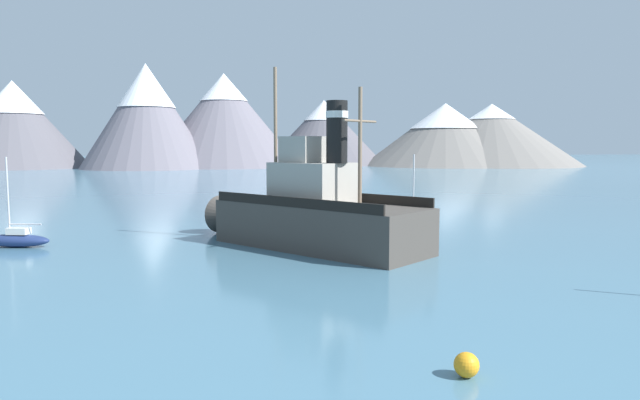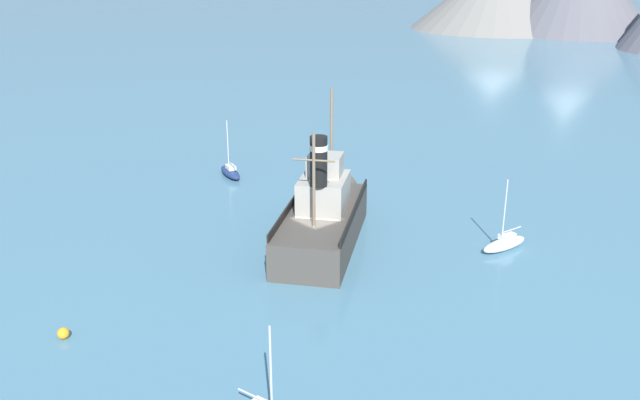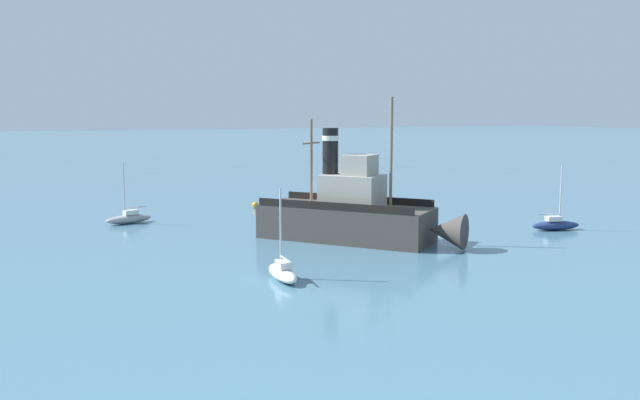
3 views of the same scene
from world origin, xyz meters
The scene contains 6 objects.
ground_plane centered at (0.00, 0.00, 0.00)m, with size 600.00×600.00×0.00m, color #477289.
mountain_ridge centered at (6.02, 124.13, 10.41)m, with size 189.71×58.06×25.47m.
old_tugboat centered at (-1.15, 1.59, 1.83)m, with size 11.52×13.43×9.90m.
sailboat_white centered at (7.64, 9.71, 0.43)m, with size 1.49×3.89×4.90m.
sailboat_navy centered at (-16.96, 4.61, 0.43)m, with size 3.96×2.04×4.90m.
mooring_buoy centered at (-0.61, -16.49, 0.30)m, with size 0.61×0.61×0.61m, color orange.
Camera 1 is at (-6.53, -28.67, 5.48)m, focal length 32.00 mm.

